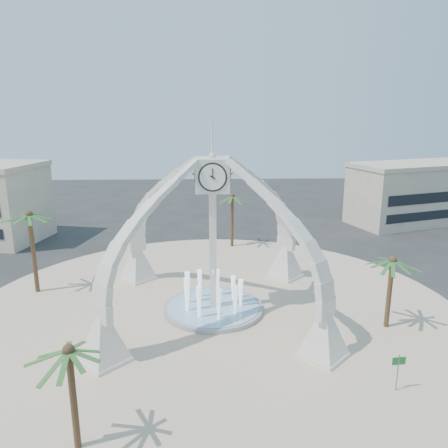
{
  "coord_description": "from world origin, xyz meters",
  "views": [
    {
      "loc": [
        -0.4,
        -32.29,
        15.68
      ],
      "look_at": [
        0.94,
        2.0,
        6.73
      ],
      "focal_mm": 35.0,
      "sensor_mm": 36.0,
      "label": 1
    }
  ],
  "objects_px": {
    "palm_west": "(29,216)",
    "palm_north": "(232,197)",
    "palm_east": "(393,261)",
    "palm_south": "(69,352)",
    "fountain": "(213,308)",
    "street_sign": "(398,365)",
    "clock_tower": "(213,234)"
  },
  "relations": [
    {
      "from": "fountain",
      "to": "palm_west",
      "type": "height_order",
      "value": "palm_west"
    },
    {
      "from": "clock_tower",
      "to": "street_sign",
      "type": "relative_size",
      "value": 7.7
    },
    {
      "from": "palm_west",
      "to": "palm_north",
      "type": "height_order",
      "value": "palm_west"
    },
    {
      "from": "palm_east",
      "to": "palm_north",
      "type": "bearing_deg",
      "value": 116.83
    },
    {
      "from": "palm_east",
      "to": "clock_tower",
      "type": "bearing_deg",
      "value": 165.95
    },
    {
      "from": "fountain",
      "to": "palm_east",
      "type": "height_order",
      "value": "palm_east"
    },
    {
      "from": "street_sign",
      "to": "palm_east",
      "type": "bearing_deg",
      "value": 66.77
    },
    {
      "from": "palm_south",
      "to": "fountain",
      "type": "bearing_deg",
      "value": 65.15
    },
    {
      "from": "clock_tower",
      "to": "palm_west",
      "type": "bearing_deg",
      "value": 164.09
    },
    {
      "from": "palm_east",
      "to": "street_sign",
      "type": "bearing_deg",
      "value": -108.22
    },
    {
      "from": "palm_east",
      "to": "street_sign",
      "type": "xyz_separation_m",
      "value": [
        -2.49,
        -7.57,
        -3.55
      ]
    },
    {
      "from": "fountain",
      "to": "street_sign",
      "type": "distance_m",
      "value": 15.01
    },
    {
      "from": "palm_west",
      "to": "palm_south",
      "type": "relative_size",
      "value": 1.33
    },
    {
      "from": "fountain",
      "to": "street_sign",
      "type": "xyz_separation_m",
      "value": [
        10.35,
        -10.79,
        1.38
      ]
    },
    {
      "from": "palm_south",
      "to": "palm_east",
      "type": "bearing_deg",
      "value": 29.96
    },
    {
      "from": "clock_tower",
      "to": "palm_east",
      "type": "distance_m",
      "value": 13.3
    },
    {
      "from": "palm_north",
      "to": "street_sign",
      "type": "xyz_separation_m",
      "value": [
        7.86,
        -28.05,
        -4.32
      ]
    },
    {
      "from": "palm_east",
      "to": "palm_south",
      "type": "height_order",
      "value": "palm_east"
    },
    {
      "from": "clock_tower",
      "to": "fountain",
      "type": "bearing_deg",
      "value": 90.0
    },
    {
      "from": "clock_tower",
      "to": "palm_north",
      "type": "relative_size",
      "value": 2.64
    },
    {
      "from": "fountain",
      "to": "clock_tower",
      "type": "bearing_deg",
      "value": -90.0
    },
    {
      "from": "palm_east",
      "to": "fountain",
      "type": "bearing_deg",
      "value": 165.94
    },
    {
      "from": "palm_south",
      "to": "palm_west",
      "type": "bearing_deg",
      "value": 115.14
    },
    {
      "from": "palm_west",
      "to": "palm_north",
      "type": "bearing_deg",
      "value": 35.32
    },
    {
      "from": "clock_tower",
      "to": "fountain",
      "type": "distance_m",
      "value": 6.2
    },
    {
      "from": "palm_north",
      "to": "palm_south",
      "type": "height_order",
      "value": "palm_north"
    },
    {
      "from": "clock_tower",
      "to": "palm_south",
      "type": "distance_m",
      "value": 16.02
    },
    {
      "from": "palm_east",
      "to": "palm_west",
      "type": "xyz_separation_m",
      "value": [
        -28.44,
        7.66,
        1.75
      ]
    },
    {
      "from": "fountain",
      "to": "palm_north",
      "type": "xyz_separation_m",
      "value": [
        2.49,
        17.26,
        5.7
      ]
    },
    {
      "from": "palm_north",
      "to": "street_sign",
      "type": "relative_size",
      "value": 2.92
    },
    {
      "from": "palm_west",
      "to": "palm_north",
      "type": "distance_m",
      "value": 22.19
    },
    {
      "from": "street_sign",
      "to": "palm_north",
      "type": "bearing_deg",
      "value": 100.65
    }
  ]
}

